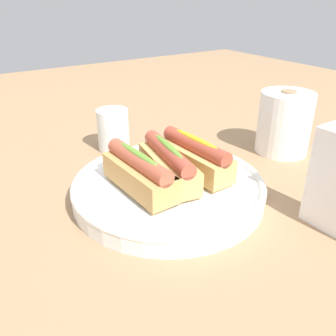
{
  "coord_description": "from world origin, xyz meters",
  "views": [
    {
      "loc": [
        0.44,
        -0.27,
        0.32
      ],
      "look_at": [
        -0.0,
        0.01,
        0.05
      ],
      "focal_mm": 38.17,
      "sensor_mm": 36.0,
      "label": 1
    }
  ],
  "objects_px": {
    "serving_bowl": "(168,187)",
    "paper_towel_roll": "(284,123)",
    "hotdog_back": "(168,164)",
    "water_glass": "(113,132)",
    "hotdog_side": "(196,157)",
    "hotdog_front": "(137,171)"
  },
  "relations": [
    {
      "from": "serving_bowl",
      "to": "paper_towel_roll",
      "type": "bearing_deg",
      "value": 94.48
    },
    {
      "from": "serving_bowl",
      "to": "hotdog_back",
      "type": "height_order",
      "value": "hotdog_back"
    },
    {
      "from": "serving_bowl",
      "to": "water_glass",
      "type": "xyz_separation_m",
      "value": [
        -0.23,
        0.01,
        0.02
      ]
    },
    {
      "from": "hotdog_side",
      "to": "water_glass",
      "type": "xyz_separation_m",
      "value": [
        -0.24,
        -0.04,
        -0.02
      ]
    },
    {
      "from": "hotdog_front",
      "to": "paper_towel_roll",
      "type": "height_order",
      "value": "paper_towel_roll"
    },
    {
      "from": "water_glass",
      "to": "paper_towel_roll",
      "type": "distance_m",
      "value": 0.37
    },
    {
      "from": "hotdog_side",
      "to": "paper_towel_roll",
      "type": "height_order",
      "value": "paper_towel_roll"
    },
    {
      "from": "hotdog_back",
      "to": "water_glass",
      "type": "relative_size",
      "value": 1.74
    },
    {
      "from": "water_glass",
      "to": "paper_towel_roll",
      "type": "xyz_separation_m",
      "value": [
        0.21,
        0.3,
        0.03
      ]
    },
    {
      "from": "hotdog_front",
      "to": "hotdog_back",
      "type": "xyz_separation_m",
      "value": [
        0.0,
        0.05,
        0.0
      ]
    },
    {
      "from": "hotdog_side",
      "to": "water_glass",
      "type": "bearing_deg",
      "value": -169.48
    },
    {
      "from": "hotdog_front",
      "to": "paper_towel_roll",
      "type": "relative_size",
      "value": 1.14
    },
    {
      "from": "hotdog_side",
      "to": "paper_towel_roll",
      "type": "xyz_separation_m",
      "value": [
        -0.03,
        0.25,
        0.0
      ]
    },
    {
      "from": "hotdog_front",
      "to": "hotdog_side",
      "type": "xyz_separation_m",
      "value": [
        0.01,
        0.11,
        0.0
      ]
    },
    {
      "from": "hotdog_front",
      "to": "paper_towel_roll",
      "type": "distance_m",
      "value": 0.36
    },
    {
      "from": "paper_towel_roll",
      "to": "water_glass",
      "type": "bearing_deg",
      "value": -124.96
    },
    {
      "from": "hotdog_back",
      "to": "hotdog_side",
      "type": "distance_m",
      "value": 0.05
    },
    {
      "from": "hotdog_side",
      "to": "paper_towel_roll",
      "type": "relative_size",
      "value": 1.14
    },
    {
      "from": "serving_bowl",
      "to": "paper_towel_roll",
      "type": "distance_m",
      "value": 0.31
    },
    {
      "from": "serving_bowl",
      "to": "water_glass",
      "type": "distance_m",
      "value": 0.23
    },
    {
      "from": "water_glass",
      "to": "hotdog_front",
      "type": "bearing_deg",
      "value": -16.03
    },
    {
      "from": "serving_bowl",
      "to": "hotdog_back",
      "type": "distance_m",
      "value": 0.04
    }
  ]
}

